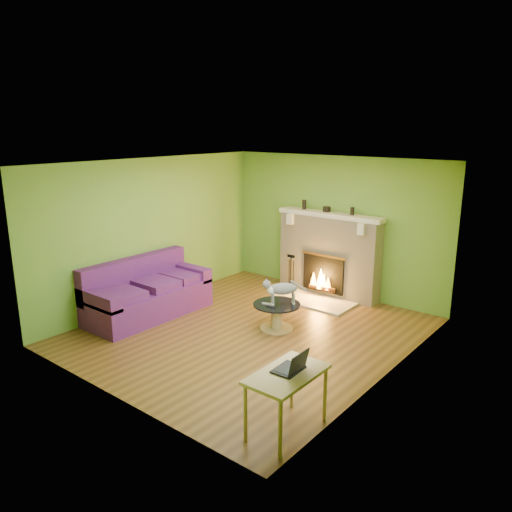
{
  "coord_description": "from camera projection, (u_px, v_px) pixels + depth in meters",
  "views": [
    {
      "loc": [
        4.62,
        -5.59,
        3.14
      ],
      "look_at": [
        -0.21,
        0.4,
        1.11
      ],
      "focal_mm": 35.0,
      "sensor_mm": 36.0,
      "label": 1
    }
  ],
  "objects": [
    {
      "name": "coffee_table",
      "position": [
        277.0,
        314.0,
        7.86
      ],
      "size": [
        0.75,
        0.75,
        0.42
      ],
      "color": "tan",
      "rests_on": "floor"
    },
    {
      "name": "wall_left",
      "position": [
        153.0,
        232.0,
        8.84
      ],
      "size": [
        0.0,
        5.0,
        5.0
      ],
      "primitive_type": "plane",
      "rotation": [
        1.57,
        0.0,
        1.57
      ],
      "color": "#609832",
      "rests_on": "floor"
    },
    {
      "name": "mantel_vase_right",
      "position": [
        352.0,
        211.0,
        8.87
      ],
      "size": [
        0.07,
        0.07,
        0.14
      ],
      "primitive_type": "cylinder",
      "color": "black",
      "rests_on": "mantel"
    },
    {
      "name": "ceiling",
      "position": [
        250.0,
        164.0,
        7.15
      ],
      "size": [
        5.0,
        5.0,
        0.0
      ],
      "primitive_type": "plane",
      "rotation": [
        3.14,
        0.0,
        0.0
      ],
      "color": "white",
      "rests_on": "wall_back"
    },
    {
      "name": "wall_front",
      "position": [
        109.0,
        294.0,
        5.6
      ],
      "size": [
        5.0,
        0.0,
        5.0
      ],
      "primitive_type": "plane",
      "rotation": [
        -1.57,
        0.0,
        0.0
      ],
      "color": "#609832",
      "rests_on": "floor"
    },
    {
      "name": "wall_right",
      "position": [
        392.0,
        280.0,
        6.11
      ],
      "size": [
        0.0,
        5.0,
        5.0
      ],
      "primitive_type": "plane",
      "rotation": [
        1.57,
        0.0,
        -1.57
      ],
      "color": "#609832",
      "rests_on": "floor"
    },
    {
      "name": "mantel_vase_left",
      "position": [
        304.0,
        204.0,
        9.49
      ],
      "size": [
        0.08,
        0.08,
        0.18
      ],
      "primitive_type": "cylinder",
      "color": "black",
      "rests_on": "mantel"
    },
    {
      "name": "window_frame",
      "position": [
        357.0,
        277.0,
        5.38
      ],
      "size": [
        0.0,
        1.2,
        1.2
      ],
      "primitive_type": "plane",
      "rotation": [
        1.57,
        0.0,
        -1.57
      ],
      "color": "silver",
      "rests_on": "wall_right"
    },
    {
      "name": "cat",
      "position": [
        283.0,
        292.0,
        7.75
      ],
      "size": [
        0.63,
        0.64,
        0.41
      ],
      "primitive_type": null,
      "rotation": [
        0.0,
        0.0,
        -0.76
      ],
      "color": "slate",
      "rests_on": "coffee_table"
    },
    {
      "name": "laptop",
      "position": [
        289.0,
        359.0,
        5.14
      ],
      "size": [
        0.3,
        0.34,
        0.25
      ],
      "primitive_type": null,
      "rotation": [
        0.0,
        0.0,
        0.04
      ],
      "color": "black",
      "rests_on": "desk"
    },
    {
      "name": "window_pane",
      "position": [
        357.0,
        277.0,
        5.38
      ],
      "size": [
        0.0,
        1.06,
        1.06
      ],
      "primitive_type": "plane",
      "rotation": [
        1.57,
        0.0,
        -1.57
      ],
      "color": "white",
      "rests_on": "wall_right"
    },
    {
      "name": "floor",
      "position": [
        251.0,
        332.0,
        7.81
      ],
      "size": [
        5.0,
        5.0,
        0.0
      ],
      "primitive_type": "plane",
      "color": "#573819",
      "rests_on": "ground"
    },
    {
      "name": "mantel_box",
      "position": [
        327.0,
        209.0,
        9.2
      ],
      "size": [
        0.12,
        0.08,
        0.1
      ],
      "primitive_type": "cube",
      "color": "black",
      "rests_on": "mantel"
    },
    {
      "name": "mantel",
      "position": [
        330.0,
        215.0,
        9.14
      ],
      "size": [
        2.1,
        0.28,
        0.08
      ],
      "primitive_type": "cube",
      "color": "beige",
      "rests_on": "fireplace"
    },
    {
      "name": "fire_tools",
      "position": [
        291.0,
        273.0,
        9.54
      ],
      "size": [
        0.19,
        0.19,
        0.72
      ],
      "primitive_type": null,
      "color": "black",
      "rests_on": "hearth"
    },
    {
      "name": "wall_back",
      "position": [
        335.0,
        226.0,
        9.36
      ],
      "size": [
        5.0,
        0.0,
        5.0
      ],
      "primitive_type": "plane",
      "rotation": [
        1.57,
        0.0,
        0.0
      ],
      "color": "#609832",
      "rests_on": "floor"
    },
    {
      "name": "remote_black",
      "position": [
        271.0,
        307.0,
        7.67
      ],
      "size": [
        0.16,
        0.06,
        0.02
      ],
      "primitive_type": "cube",
      "rotation": [
        0.0,
        0.0,
        0.13
      ],
      "color": "black",
      "rests_on": "coffee_table"
    },
    {
      "name": "remote_silver",
      "position": [
        267.0,
        304.0,
        7.78
      ],
      "size": [
        0.18,
        0.08,
        0.02
      ],
      "primitive_type": "cube",
      "rotation": [
        0.0,
        0.0,
        0.2
      ],
      "color": "gray",
      "rests_on": "coffee_table"
    },
    {
      "name": "fireplace",
      "position": [
        329.0,
        255.0,
        9.36
      ],
      "size": [
        2.1,
        0.46,
        1.58
      ],
      "color": "#BDB29C",
      "rests_on": "floor"
    },
    {
      "name": "sofa",
      "position": [
        146.0,
        294.0,
        8.44
      ],
      "size": [
        0.96,
        2.13,
        0.96
      ],
      "color": "#4D195F",
      "rests_on": "floor"
    },
    {
      "name": "hearth",
      "position": [
        313.0,
        300.0,
        9.16
      ],
      "size": [
        1.5,
        0.75,
        0.03
      ],
      "primitive_type": "cube",
      "color": "beige",
      "rests_on": "floor"
    },
    {
      "name": "desk",
      "position": [
        287.0,
        380.0,
        5.14
      ],
      "size": [
        0.53,
        0.91,
        0.67
      ],
      "color": "tan",
      "rests_on": "floor"
    }
  ]
}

